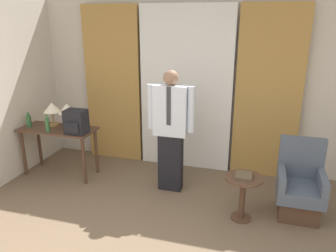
# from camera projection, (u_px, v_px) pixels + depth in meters

# --- Properties ---
(wall_back) EXTENTS (10.00, 0.06, 2.70)m
(wall_back) POSITION_uv_depth(u_px,v_px,m) (187.00, 85.00, 5.24)
(wall_back) COLOR beige
(wall_back) RESTS_ON ground_plane
(curtain_sheer_center) EXTENTS (1.46, 0.06, 2.58)m
(curtain_sheer_center) POSITION_uv_depth(u_px,v_px,m) (185.00, 90.00, 5.14)
(curtain_sheer_center) COLOR white
(curtain_sheer_center) RESTS_ON ground_plane
(curtain_drape_left) EXTENTS (0.96, 0.06, 2.58)m
(curtain_drape_left) POSITION_uv_depth(u_px,v_px,m) (113.00, 86.00, 5.47)
(curtain_drape_left) COLOR #B28442
(curtain_drape_left) RESTS_ON ground_plane
(curtain_drape_right) EXTENTS (0.96, 0.06, 2.58)m
(curtain_drape_right) POSITION_uv_depth(u_px,v_px,m) (268.00, 95.00, 4.81)
(curtain_drape_right) COLOR #B28442
(curtain_drape_right) RESTS_ON ground_plane
(desk) EXTENTS (1.17, 0.50, 0.76)m
(desk) POSITION_uv_depth(u_px,v_px,m) (59.00, 136.00, 5.04)
(desk) COLOR #4C3323
(desk) RESTS_ON ground_plane
(table_lamp_left) EXTENTS (0.26, 0.26, 0.37)m
(table_lamp_left) POSITION_uv_depth(u_px,v_px,m) (52.00, 109.00, 5.04)
(table_lamp_left) COLOR #9E7F47
(table_lamp_left) RESTS_ON desk
(table_lamp_right) EXTENTS (0.26, 0.26, 0.37)m
(table_lamp_right) POSITION_uv_depth(u_px,v_px,m) (67.00, 110.00, 4.97)
(table_lamp_right) COLOR #9E7F47
(table_lamp_right) RESTS_ON desk
(bottle_near_edge) EXTENTS (0.08, 0.08, 0.23)m
(bottle_near_edge) POSITION_uv_depth(u_px,v_px,m) (29.00, 121.00, 5.06)
(bottle_near_edge) COLOR #336638
(bottle_near_edge) RESTS_ON desk
(bottle_by_lamp) EXTENTS (0.06, 0.06, 0.27)m
(bottle_by_lamp) POSITION_uv_depth(u_px,v_px,m) (47.00, 125.00, 4.82)
(bottle_by_lamp) COLOR #336638
(bottle_by_lamp) RESTS_ON desk
(backpack) EXTENTS (0.30, 0.26, 0.35)m
(backpack) POSITION_uv_depth(u_px,v_px,m) (76.00, 122.00, 4.74)
(backpack) COLOR black
(backpack) RESTS_ON desk
(person) EXTENTS (0.66, 0.22, 1.73)m
(person) POSITION_uv_depth(u_px,v_px,m) (171.00, 127.00, 4.49)
(person) COLOR black
(person) RESTS_ON ground_plane
(armchair) EXTENTS (0.54, 0.59, 0.95)m
(armchair) POSITION_uv_depth(u_px,v_px,m) (299.00, 189.00, 4.08)
(armchair) COLOR #4C3323
(armchair) RESTS_ON ground_plane
(side_table) EXTENTS (0.45, 0.45, 0.57)m
(side_table) POSITION_uv_depth(u_px,v_px,m) (243.00, 191.00, 3.95)
(side_table) COLOR #4C3323
(side_table) RESTS_ON ground_plane
(book) EXTENTS (0.20, 0.21, 0.03)m
(book) POSITION_uv_depth(u_px,v_px,m) (244.00, 176.00, 3.90)
(book) COLOR brown
(book) RESTS_ON side_table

